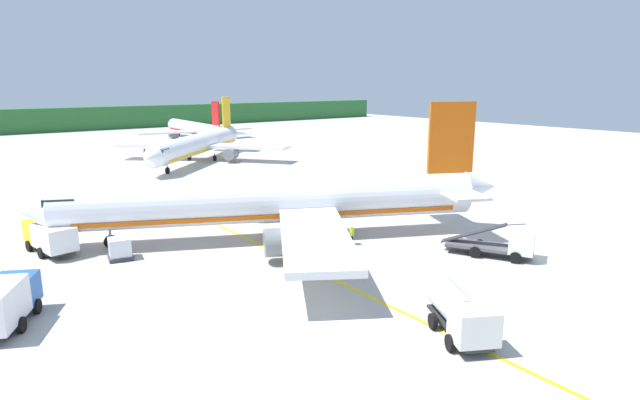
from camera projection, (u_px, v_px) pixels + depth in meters
ground at (243, 175)px, 78.61m from camera, size 240.00×320.00×0.20m
distant_treeline at (84, 119)px, 151.35m from camera, size 216.00×6.00×6.67m
airliner_foreground at (279, 201)px, 45.65m from camera, size 38.95×32.87×11.90m
airliner_mid_apron at (199, 144)px, 91.06m from camera, size 29.86×28.84×10.86m
airliner_far_taxiway at (195, 129)px, 125.21m from camera, size 28.07×33.79×9.64m
service_truck_fuel at (460, 313)px, 28.14m from camera, size 4.40×5.84×2.40m
service_truck_baggage at (50, 236)px, 42.13m from camera, size 3.19×6.19×2.48m
service_truck_catering at (505, 243)px, 41.04m from camera, size 4.97×7.05×2.76m
service_truck_pushback at (3, 302)px, 29.16m from camera, size 4.52×5.96×2.80m
cargo_container_near at (120, 248)px, 40.73m from camera, size 2.07×2.07×1.84m
crew_marshaller at (330, 259)px, 38.06m from camera, size 0.58×0.40×1.65m
crew_loader_left at (352, 234)px, 44.36m from camera, size 0.31×0.62×1.63m
apron_guide_line at (287, 257)px, 41.26m from camera, size 0.30×60.00×0.01m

